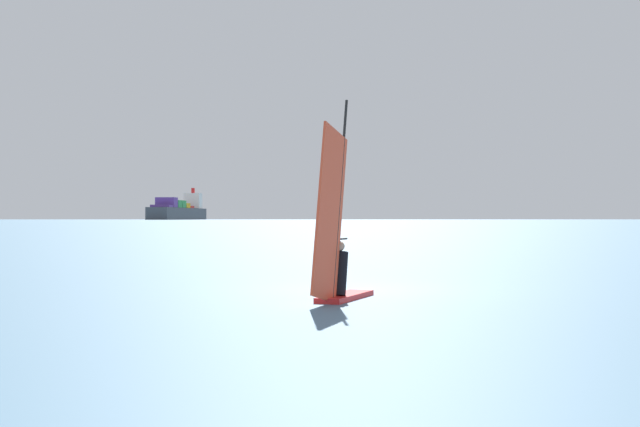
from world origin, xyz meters
name	(u,v)px	position (x,y,z in m)	size (l,w,h in m)	color
ground_plane	(355,289)	(0.00, 0.00, 0.00)	(4000.00, 4000.00, 0.00)	#476B84
windsurfer	(337,250)	(-1.33, -2.81, 1.12)	(2.18, 2.74, 4.52)	red
cargo_ship	(179,211)	(80.79, 868.12, 9.34)	(78.16, 149.17, 36.37)	#3F444C
distant_headland	(395,212)	(608.25, 1595.52, 14.96)	(912.23, 439.60, 29.92)	#756B56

